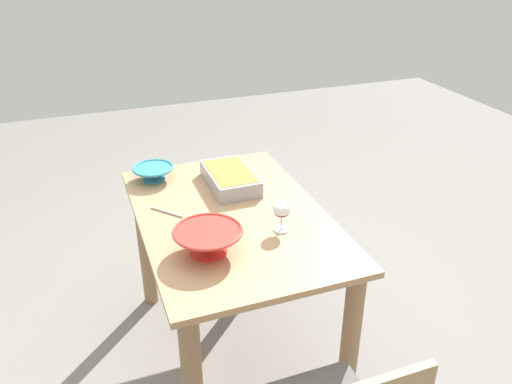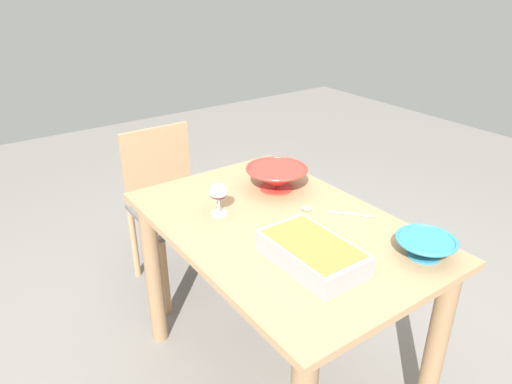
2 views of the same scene
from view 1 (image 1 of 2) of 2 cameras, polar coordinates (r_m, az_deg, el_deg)
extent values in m
plane|color=gray|center=(2.70, -2.37, -16.94)|extent=(8.00, 8.00, 0.00)
cube|color=tan|center=(2.23, -2.74, -2.75)|extent=(1.18, 0.78, 0.03)
cylinder|color=#93704E|center=(2.81, -12.15, -5.68)|extent=(0.08, 0.08, 0.75)
cylinder|color=#93704E|center=(2.94, 0.29, -3.41)|extent=(0.08, 0.08, 0.75)
cylinder|color=#93704E|center=(2.20, 10.31, -16.58)|extent=(0.08, 0.08, 0.75)
cylinder|color=white|center=(2.11, 2.80, -4.17)|extent=(0.06, 0.06, 0.01)
cylinder|color=white|center=(2.09, 2.83, -3.36)|extent=(0.01, 0.01, 0.06)
ellipsoid|color=white|center=(2.06, 2.87, -1.91)|extent=(0.07, 0.07, 0.06)
ellipsoid|color=#4C0A19|center=(2.07, 2.86, -2.26)|extent=(0.06, 0.06, 0.03)
cube|color=#99999E|center=(2.45, -2.88, 1.51)|extent=(0.35, 0.20, 0.07)
cube|color=#B27A38|center=(2.43, -2.89, 2.14)|extent=(0.31, 0.18, 0.02)
cylinder|color=red|center=(1.98, -5.26, -6.58)|extent=(0.14, 0.14, 0.01)
cone|color=red|center=(1.95, -5.31, -5.43)|extent=(0.26, 0.26, 0.09)
torus|color=red|center=(1.93, -5.37, -4.34)|extent=(0.27, 0.27, 0.01)
cylinder|color=teal|center=(2.56, -11.19, 1.41)|extent=(0.11, 0.11, 0.01)
cone|color=teal|center=(2.55, -11.25, 2.06)|extent=(0.19, 0.19, 0.06)
torus|color=teal|center=(2.54, -11.31, 2.63)|extent=(0.20, 0.20, 0.01)
cylinder|color=silver|center=(2.26, -9.84, -2.20)|extent=(0.13, 0.12, 0.01)
ellipsoid|color=silver|center=(2.17, -6.27, -3.22)|extent=(0.05, 0.05, 0.01)
camera|label=2|loc=(3.40, 6.98, 23.29)|focal=32.82mm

